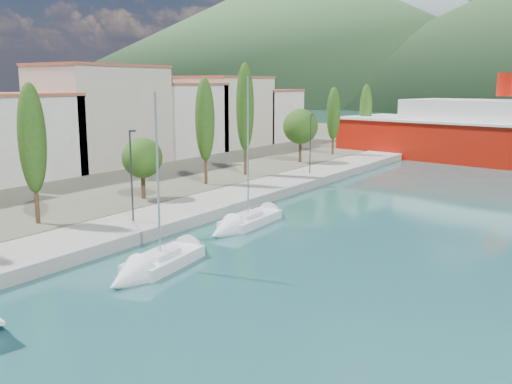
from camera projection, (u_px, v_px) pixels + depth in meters
The scene contains 7 objects.
quay at pixel (244, 195), 49.15m from camera, with size 5.00×88.00×0.80m, color gray.
land_strip at pixel (55, 155), 77.75m from camera, with size 70.00×148.00×0.70m, color #565644.
town_buildings at pixel (139, 120), 69.49m from camera, with size 9.20×69.20×11.30m.
tree_row at pixel (246, 126), 57.50m from camera, with size 4.12×65.93×11.25m.
lamp_posts at pixel (152, 169), 39.17m from camera, with size 0.15×45.39×6.06m.
sailboat_near at pixel (145, 270), 29.63m from camera, with size 3.04×7.35×10.25m.
sailboat_mid at pixel (237, 226), 38.94m from camera, with size 2.39×7.82×11.13m.
Camera 1 is at (18.14, -13.90, 9.78)m, focal length 40.00 mm.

